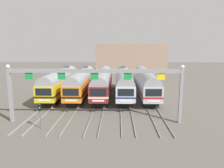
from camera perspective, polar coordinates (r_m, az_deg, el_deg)
name	(u,v)px	position (r m, az deg, el deg)	size (l,w,h in m)	color
ground_plane	(103,96)	(39.12, -2.51, -3.22)	(160.00, 160.00, 0.00)	#5B564F
track_bed	(107,80)	(55.75, -1.31, 0.95)	(17.02, 70.00, 0.15)	gray
commuter_train_yellow	(60,81)	(39.87, -13.73, 0.69)	(2.88, 18.06, 5.05)	gold
commuter_train_orange	(81,81)	(39.04, -8.23, 0.68)	(2.88, 18.06, 5.05)	orange
commuter_train_maroon	(103,82)	(38.57, -2.54, 0.65)	(2.88, 18.06, 4.77)	maroon
commuter_train_silver	(124,82)	(38.50, 3.22, 0.63)	(2.88, 18.06, 5.05)	silver
commuter_train_stainless	(145,82)	(38.81, 8.96, 0.60)	(2.88, 18.06, 4.77)	#B2B5BA
catenary_gantry	(94,80)	(24.90, -4.74, 1.18)	(20.75, 0.44, 6.97)	gray
yard_signal_mast	(40,112)	(24.85, -18.75, -7.10)	(0.28, 0.35, 2.79)	#59595E
maintenance_building	(131,58)	(73.22, 5.03, 6.90)	(23.13, 10.00, 9.64)	gray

